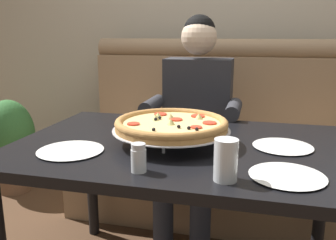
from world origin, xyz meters
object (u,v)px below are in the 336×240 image
Objects in this scene: shaker_parmesan at (139,160)px; plate_near_right at (287,174)px; dining_table at (183,161)px; diner_main at (195,113)px; plate_far_side at (283,145)px; potted_plant at (10,141)px; plate_near_left at (70,149)px; booth_bench at (211,150)px; drinking_glass at (226,163)px; pizza at (171,125)px.

plate_near_right is (0.47, 0.07, -0.03)m from shaker_parmesan.
dining_table is 0.67m from diner_main.
plate_far_side reaches higher than potted_plant.
plate_near_left is (-0.40, -0.21, 0.09)m from dining_table.
booth_bench is at bearing 75.63° from diner_main.
drinking_glass is at bearing -80.94° from booth_bench.
plate_near_right is at bearing -30.22° from pizza.
pizza reaches higher than shaker_parmesan.
shaker_parmesan reaches higher than plate_near_right.
plate_near_left is 0.36× the size of potted_plant.
booth_bench is 18.47× the size of shaker_parmesan.
diner_main is 9.67× the size of drinking_glass.
booth_bench is at bearing 90.00° from dining_table.
pizza is 0.68× the size of potted_plant.
potted_plant is (-1.87, 0.75, -0.35)m from plate_far_side.
pizza is at bearing 149.78° from plate_near_right.
shaker_parmesan is at bearing 179.50° from drinking_glass.
shaker_parmesan is at bearing -102.94° from dining_table.
drinking_glass is (0.20, -0.34, 0.14)m from dining_table.
plate_near_left is 1.08× the size of plate_far_side.
plate_near_right reaches higher than potted_plant.
plate_near_left is 0.62m from drinking_glass.
plate_near_right is (0.39, -1.19, 0.34)m from booth_bench.
dining_table is 0.42m from drinking_glass.
plate_near_right is at bearing -90.59° from plate_far_side.
diner_main is at bearing 69.23° from plate_near_left.
plate_far_side is at bearing 6.30° from dining_table.
plate_near_left is at bearing -152.18° from dining_table.
pizza is 5.00× the size of shaker_parmesan.
potted_plant is (-1.40, 1.13, -0.38)m from shaker_parmesan.
plate_far_side is 1.78× the size of drinking_glass.
shaker_parmesan is 0.35m from plate_near_left.
booth_bench is 7.00× the size of plate_near_left.
diner_main is 0.93m from plate_near_left.
plate_far_side is (0.79, 0.25, 0.00)m from plate_near_left.
pizza is (-0.05, -0.94, 0.41)m from booth_bench.
pizza is at bearing -92.95° from booth_bench.
dining_table is (0.00, -0.93, 0.25)m from booth_bench.
booth_bench reaches higher than plate_near_left.
diner_main is 1.04m from drinking_glass.
dining_table is at bearing -90.00° from booth_bench.
pizza is at bearing 84.80° from shaker_parmesan.
drinking_glass reaches higher than plate_near_left.
pizza is at bearing 127.29° from drinking_glass.
potted_plant is at bearing 150.50° from pizza.
pizza reaches higher than plate_far_side.
plate_near_right is 0.21m from drinking_glass.
shaker_parmesan is at bearing -140.82° from plate_far_side.
dining_table is at bearing 145.39° from plate_near_right.
shaker_parmesan is (-0.08, -0.34, 0.12)m from dining_table.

